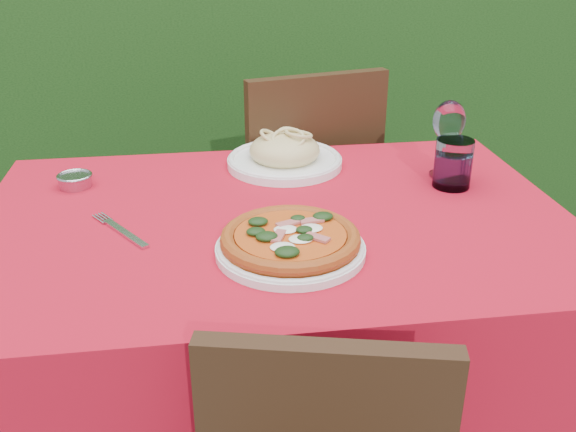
{
  "coord_description": "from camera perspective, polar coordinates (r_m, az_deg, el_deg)",
  "views": [
    {
      "loc": [
        -0.15,
        -1.23,
        1.33
      ],
      "look_at": [
        0.02,
        -0.05,
        0.77
      ],
      "focal_mm": 40.0,
      "sensor_mm": 36.0,
      "label": 1
    }
  ],
  "objects": [
    {
      "name": "hedge",
      "position": [
        2.81,
        -5.21,
        16.66
      ],
      "size": [
        3.2,
        0.55,
        1.78
      ],
      "color": "black",
      "rests_on": "ground"
    },
    {
      "name": "dining_table",
      "position": [
        1.44,
        -1.07,
        -5.39
      ],
      "size": [
        1.26,
        0.86,
        0.75
      ],
      "color": "#4C3218",
      "rests_on": "ground"
    },
    {
      "name": "chair_far",
      "position": [
        2.02,
        1.31,
        2.01
      ],
      "size": [
        0.51,
        0.51,
        0.93
      ],
      "rotation": [
        0.0,
        0.0,
        3.37
      ],
      "color": "black",
      "rests_on": "ground"
    },
    {
      "name": "pizza_plate",
      "position": [
        1.21,
        0.22,
        -2.3
      ],
      "size": [
        0.28,
        0.28,
        0.05
      ],
      "rotation": [
        0.0,
        0.0,
        -0.04
      ],
      "color": "white",
      "rests_on": "dining_table"
    },
    {
      "name": "pasta_plate",
      "position": [
        1.63,
        -0.3,
        5.46
      ],
      "size": [
        0.29,
        0.29,
        0.08
      ],
      "rotation": [
        0.0,
        0.0,
        0.28
      ],
      "color": "white",
      "rests_on": "dining_table"
    },
    {
      "name": "water_glass",
      "position": [
        1.55,
        14.44,
        4.35
      ],
      "size": [
        0.09,
        0.09,
        0.11
      ],
      "color": "silver",
      "rests_on": "dining_table"
    },
    {
      "name": "wine_glass",
      "position": [
        1.58,
        14.11,
        7.94
      ],
      "size": [
        0.08,
        0.08,
        0.19
      ],
      "color": "silver",
      "rests_on": "dining_table"
    },
    {
      "name": "fork",
      "position": [
        1.32,
        -14.25,
        -1.5
      ],
      "size": [
        0.14,
        0.2,
        0.01
      ],
      "primitive_type": "cube",
      "rotation": [
        0.0,
        0.0,
        0.59
      ],
      "color": "silver",
      "rests_on": "dining_table"
    },
    {
      "name": "steel_ramekin",
      "position": [
        1.59,
        -18.39,
        2.95
      ],
      "size": [
        0.08,
        0.08,
        0.03
      ],
      "primitive_type": "cylinder",
      "color": "#AFB0B6",
      "rests_on": "dining_table"
    }
  ]
}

